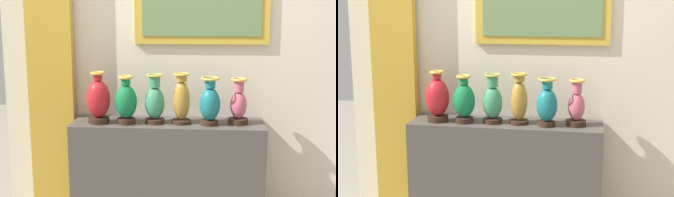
% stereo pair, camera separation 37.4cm
% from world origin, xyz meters
% --- Properties ---
extents(display_shelf, '(1.45, 0.39, 0.84)m').
position_xyz_m(display_shelf, '(0.00, 0.00, 0.42)').
color(display_shelf, '#4C4742').
rests_on(display_shelf, ground_plane).
extents(back_wall, '(2.66, 0.14, 2.64)m').
position_xyz_m(back_wall, '(0.01, 0.25, 1.33)').
color(back_wall, beige).
rests_on(back_wall, ground_plane).
extents(curtain_gold, '(0.36, 0.08, 2.41)m').
position_xyz_m(curtain_gold, '(-0.93, 0.13, 1.20)').
color(curtain_gold, gold).
rests_on(curtain_gold, ground_plane).
extents(vase_crimson, '(0.18, 0.18, 0.39)m').
position_xyz_m(vase_crimson, '(-0.52, -0.05, 1.02)').
color(vase_crimson, '#382319').
rests_on(vase_crimson, display_shelf).
extents(vase_emerald, '(0.16, 0.16, 0.36)m').
position_xyz_m(vase_emerald, '(-0.31, -0.06, 1.00)').
color(vase_emerald, '#382319').
rests_on(vase_emerald, display_shelf).
extents(vase_jade, '(0.15, 0.15, 0.37)m').
position_xyz_m(vase_jade, '(-0.10, -0.03, 1.00)').
color(vase_jade, '#382319').
rests_on(vase_jade, display_shelf).
extents(vase_ochre, '(0.15, 0.15, 0.38)m').
position_xyz_m(vase_ochre, '(0.10, -0.02, 1.02)').
color(vase_ochre, '#382319').
rests_on(vase_ochre, display_shelf).
extents(vase_teal, '(0.15, 0.15, 0.36)m').
position_xyz_m(vase_teal, '(0.31, -0.05, 1.00)').
color(vase_teal, '#382319').
rests_on(vase_teal, display_shelf).
extents(vase_rose, '(0.15, 0.15, 0.34)m').
position_xyz_m(vase_rose, '(0.52, -0.01, 0.99)').
color(vase_rose, '#382319').
rests_on(vase_rose, display_shelf).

